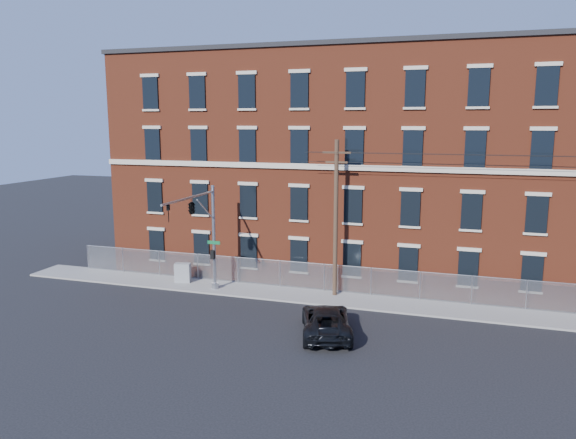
% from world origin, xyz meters
% --- Properties ---
extents(ground, '(140.00, 140.00, 0.00)m').
position_xyz_m(ground, '(0.00, 0.00, 0.00)').
color(ground, black).
rests_on(ground, ground).
extents(sidewalk, '(65.00, 3.00, 0.12)m').
position_xyz_m(sidewalk, '(12.00, 5.00, 0.06)').
color(sidewalk, gray).
rests_on(sidewalk, ground).
extents(mill_building, '(55.30, 14.32, 16.30)m').
position_xyz_m(mill_building, '(12.00, 13.93, 8.15)').
color(mill_building, maroon).
rests_on(mill_building, ground).
extents(chain_link_fence, '(59.06, 0.06, 1.85)m').
position_xyz_m(chain_link_fence, '(12.00, 6.30, 1.06)').
color(chain_link_fence, '#A5A8AD').
rests_on(chain_link_fence, ground).
extents(traffic_signal_mast, '(0.90, 6.75, 7.00)m').
position_xyz_m(traffic_signal_mast, '(-6.00, 2.18, 5.39)').
color(traffic_signal_mast, '#9EA0A5').
rests_on(traffic_signal_mast, ground).
extents(utility_pole_near, '(1.80, 0.28, 10.00)m').
position_xyz_m(utility_pole_near, '(2.00, 5.60, 5.34)').
color(utility_pole_near, '#443122').
rests_on(utility_pole_near, ground).
extents(pickup_truck, '(3.96, 5.92, 1.51)m').
position_xyz_m(pickup_truck, '(3.01, -0.88, 0.75)').
color(pickup_truck, black).
rests_on(pickup_truck, ground).
extents(utility_cabinet, '(1.17, 0.77, 1.34)m').
position_xyz_m(utility_cabinet, '(-8.79, 5.18, 0.79)').
color(utility_cabinet, gray).
rests_on(utility_cabinet, sidewalk).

